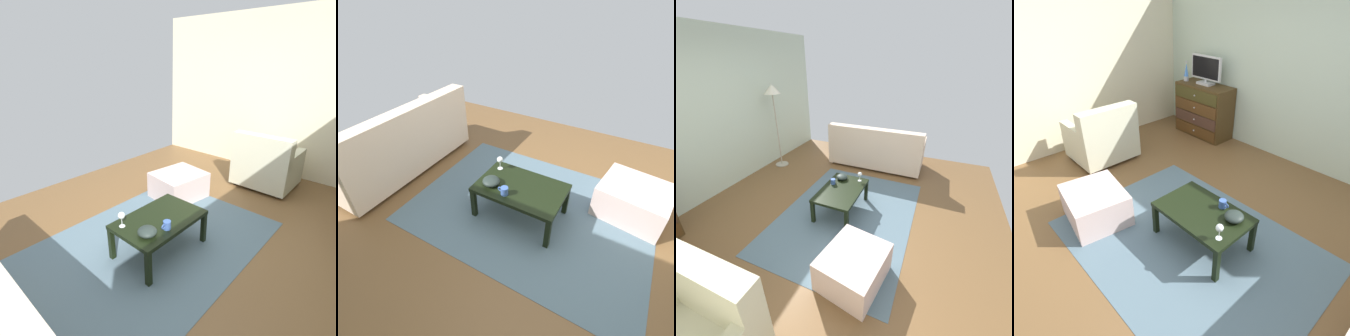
% 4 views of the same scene
% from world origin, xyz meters
% --- Properties ---
extents(ground_plane, '(5.99, 4.92, 0.05)m').
position_xyz_m(ground_plane, '(0.00, 0.00, -0.03)').
color(ground_plane, brown).
extents(wall_plain_left, '(0.12, 4.92, 2.66)m').
position_xyz_m(wall_plain_left, '(-2.75, 0.00, 1.33)').
color(wall_plain_left, beige).
rests_on(wall_plain_left, ground_plane).
extents(area_rug, '(2.60, 1.90, 0.01)m').
position_xyz_m(area_rug, '(0.20, -0.20, 0.00)').
color(area_rug, slate).
rests_on(area_rug, ground_plane).
extents(coffee_table, '(0.91, 0.59, 0.39)m').
position_xyz_m(coffee_table, '(0.27, -0.07, 0.35)').
color(coffee_table, black).
rests_on(coffee_table, ground_plane).
extents(wine_glass, '(0.07, 0.07, 0.16)m').
position_xyz_m(wine_glass, '(0.62, -0.23, 0.51)').
color(wine_glass, silver).
rests_on(wine_glass, coffee_table).
extents(mug, '(0.11, 0.08, 0.08)m').
position_xyz_m(mug, '(0.36, 0.12, 0.44)').
color(mug, '#38589E').
rests_on(mug, coffee_table).
extents(bowl_decorative, '(0.18, 0.18, 0.08)m').
position_xyz_m(bowl_decorative, '(0.55, 0.05, 0.43)').
color(bowl_decorative, '#232D2A').
rests_on(bowl_decorative, coffee_table).
extents(armchair, '(0.80, 0.87, 0.88)m').
position_xyz_m(armchair, '(-1.99, 0.10, 0.35)').
color(armchair, '#332319').
rests_on(armchair, ground_plane).
extents(ottoman, '(0.78, 0.70, 0.38)m').
position_xyz_m(ottoman, '(-0.79, -0.69, 0.19)').
color(ottoman, beige).
rests_on(ottoman, ground_plane).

